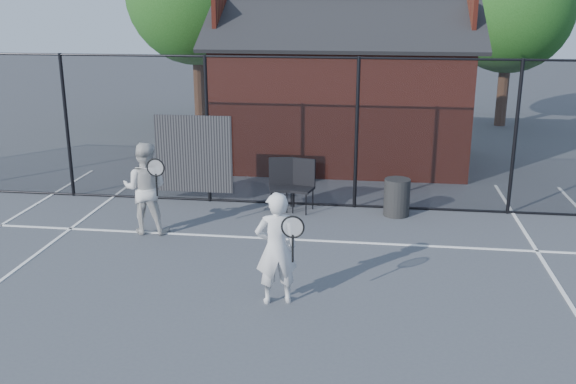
# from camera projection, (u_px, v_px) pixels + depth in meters

# --- Properties ---
(ground) EXTENTS (80.00, 80.00, 0.00)m
(ground) POSITION_uv_depth(u_px,v_px,m) (264.00, 321.00, 8.37)
(ground) COLOR #484B52
(ground) RESTS_ON ground
(court_lines) EXTENTS (11.02, 18.00, 0.01)m
(court_lines) POSITION_uv_depth(u_px,v_px,m) (244.00, 378.00, 7.11)
(court_lines) COLOR white
(court_lines) RESTS_ON ground
(fence) EXTENTS (22.04, 3.00, 3.00)m
(fence) POSITION_uv_depth(u_px,v_px,m) (291.00, 135.00, 12.74)
(fence) COLOR black
(fence) RESTS_ON ground
(clubhouse) EXTENTS (6.50, 4.36, 4.19)m
(clubhouse) POSITION_uv_depth(u_px,v_px,m) (342.00, 98.00, 16.38)
(clubhouse) COLOR maroon
(clubhouse) RESTS_ON ground
(tree_right) EXTENTS (3.97, 3.97, 5.70)m
(tree_right) POSITION_uv_depth(u_px,v_px,m) (510.00, 10.00, 20.36)
(tree_right) COLOR black
(tree_right) RESTS_ON ground
(player_front) EXTENTS (0.75, 0.60, 1.59)m
(player_front) POSITION_uv_depth(u_px,v_px,m) (276.00, 248.00, 8.69)
(player_front) COLOR silver
(player_front) RESTS_ON ground
(player_back) EXTENTS (0.92, 0.69, 1.65)m
(player_back) POSITION_uv_depth(u_px,v_px,m) (145.00, 188.00, 11.36)
(player_back) COLOR silver
(player_back) RESTS_ON ground
(chair_left) EXTENTS (0.59, 0.60, 1.00)m
(chair_left) POSITION_uv_depth(u_px,v_px,m) (300.00, 187.00, 12.60)
(chair_left) COLOR black
(chair_left) RESTS_ON ground
(chair_right) EXTENTS (0.58, 0.59, 1.01)m
(chair_right) POSITION_uv_depth(u_px,v_px,m) (282.00, 186.00, 12.64)
(chair_right) COLOR black
(chair_right) RESTS_ON ground
(waste_bin) EXTENTS (0.60, 0.60, 0.73)m
(waste_bin) POSITION_uv_depth(u_px,v_px,m) (397.00, 197.00, 12.40)
(waste_bin) COLOR black
(waste_bin) RESTS_ON ground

